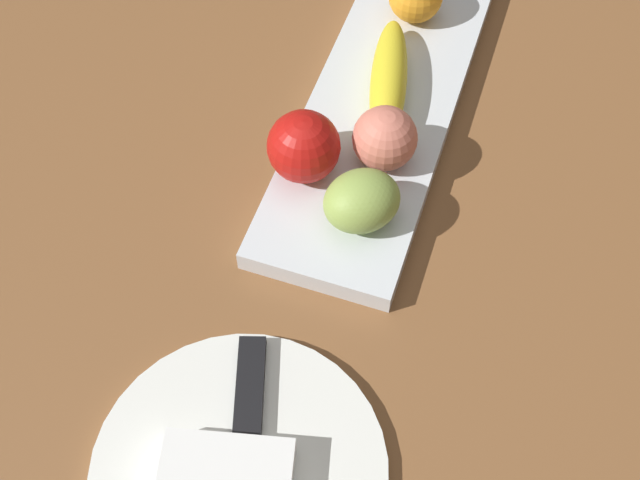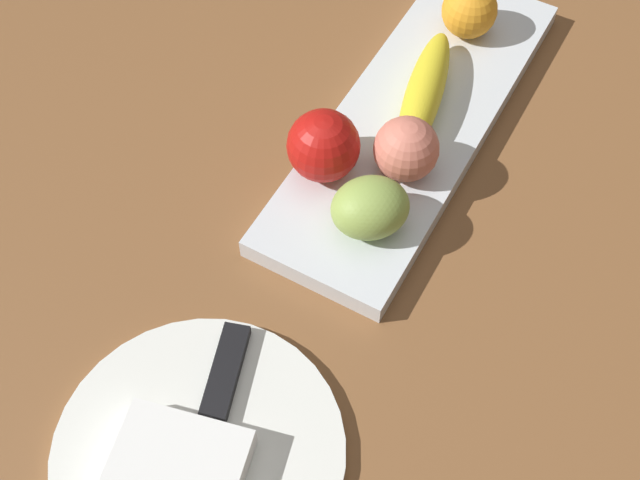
{
  "view_description": "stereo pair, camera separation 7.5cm",
  "coord_description": "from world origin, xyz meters",
  "views": [
    {
      "loc": [
        0.6,
        0.11,
        0.68
      ],
      "look_at": [
        0.21,
        -0.02,
        0.05
      ],
      "focal_mm": 45.73,
      "sensor_mm": 36.0,
      "label": 1
    },
    {
      "loc": [
        0.57,
        0.18,
        0.68
      ],
      "look_at": [
        0.21,
        -0.02,
        0.05
      ],
      "focal_mm": 45.73,
      "sensor_mm": 36.0,
      "label": 2
    }
  ],
  "objects": [
    {
      "name": "ground_plane",
      "position": [
        0.0,
        0.0,
        0.0
      ],
      "size": [
        2.4,
        2.4,
        0.0
      ],
      "primitive_type": "plane",
      "color": "brown"
    },
    {
      "name": "fruit_tray",
      "position": [
        -0.0,
        -0.02,
        0.01
      ],
      "size": [
        0.47,
        0.15,
        0.02
      ],
      "primitive_type": "cube",
      "color": "silver",
      "rests_on": "ground_plane"
    },
    {
      "name": "apple",
      "position": [
        0.11,
        -0.07,
        0.06
      ],
      "size": [
        0.07,
        0.07,
        0.07
      ],
      "primitive_type": "sphere",
      "color": "#B81410",
      "rests_on": "fruit_tray"
    },
    {
      "name": "banana",
      "position": [
        -0.01,
        -0.02,
        0.04
      ],
      "size": [
        0.19,
        0.08,
        0.04
      ],
      "primitive_type": "ellipsoid",
      "rotation": [
        0.0,
        0.0,
        0.22
      ],
      "color": "yellow",
      "rests_on": "fruit_tray"
    },
    {
      "name": "orange_near_apple",
      "position": [
        -0.14,
        -0.03,
        0.06
      ],
      "size": [
        0.06,
        0.06,
        0.06
      ],
      "primitive_type": "sphere",
      "color": "orange",
      "rests_on": "fruit_tray"
    },
    {
      "name": "peach",
      "position": [
        0.08,
        -0.0,
        0.06
      ],
      "size": [
        0.07,
        0.07,
        0.07
      ],
      "primitive_type": "sphere",
      "color": "#D57460",
      "rests_on": "fruit_tray"
    },
    {
      "name": "grape_bunch",
      "position": [
        0.15,
        -0.0,
        0.05
      ],
      "size": [
        0.1,
        0.1,
        0.06
      ],
      "primitive_type": "ellipsoid",
      "rotation": [
        0.0,
        0.0,
        2.34
      ],
      "color": "#8FAD4D",
      "rests_on": "fruit_tray"
    },
    {
      "name": "dinner_plate",
      "position": [
        0.42,
        -0.02,
        0.01
      ],
      "size": [
        0.25,
        0.25,
        0.01
      ],
      "primitive_type": "cylinder",
      "color": "white",
      "rests_on": "ground_plane"
    },
    {
      "name": "folded_napkin",
      "position": [
        0.45,
        -0.02,
        0.03
      ],
      "size": [
        0.12,
        0.13,
        0.03
      ],
      "primitive_type": "cube",
      "rotation": [
        0.0,
        0.0,
        0.24
      ],
      "color": "white",
      "rests_on": "dinner_plate"
    },
    {
      "name": "knife",
      "position": [
        0.36,
        -0.03,
        0.02
      ],
      "size": [
        0.18,
        0.08,
        0.01
      ],
      "rotation": [
        0.0,
        0.0,
        0.31
      ],
      "color": "silver",
      "rests_on": "dinner_plate"
    }
  ]
}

